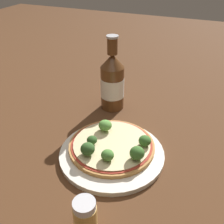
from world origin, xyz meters
The scene contains 11 objects.
ground_plane centered at (0.00, 0.00, 0.00)m, with size 3.00×3.00×0.00m, color #4C2D19.
plate centered at (-0.01, 0.00, 0.01)m, with size 0.25×0.25×0.01m.
pizza centered at (-0.01, 0.01, 0.02)m, with size 0.21×0.21×0.01m.
broccoli_floret_0 centered at (-0.05, 0.06, 0.04)m, with size 0.03×0.03×0.03m.
broccoli_floret_1 centered at (0.06, 0.04, 0.04)m, with size 0.03×0.03×0.03m.
broccoli_floret_2 centered at (0.00, -0.04, 0.04)m, with size 0.03×0.03×0.03m.
broccoli_floret_3 centered at (-0.05, -0.04, 0.04)m, with size 0.03×0.03×0.03m.
broccoli_floret_4 centered at (-0.06, -0.01, 0.04)m, with size 0.03×0.03×0.02m.
broccoli_floret_5 centered at (0.06, -0.02, 0.04)m, with size 0.03×0.03×0.03m.
beer_bottle centered at (-0.09, 0.21, 0.09)m, with size 0.07×0.07×0.22m.
pepper_shaker centered at (0.03, -0.20, 0.04)m, with size 0.04×0.04×0.07m.
Camera 1 is at (0.18, -0.44, 0.43)m, focal length 42.00 mm.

